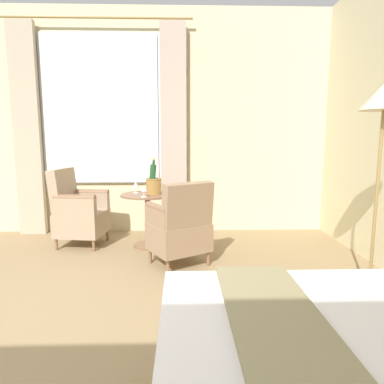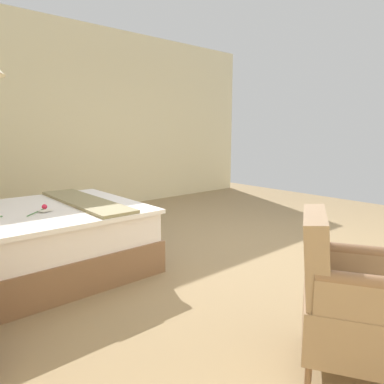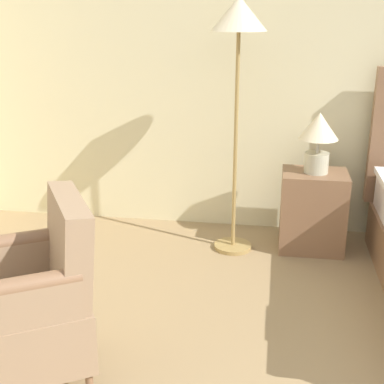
# 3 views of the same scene
# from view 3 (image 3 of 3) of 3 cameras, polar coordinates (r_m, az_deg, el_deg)

# --- Properties ---
(wall_headboard_side) EXTENTS (6.51, 0.12, 3.16)m
(wall_headboard_side) POSITION_cam_3_polar(r_m,az_deg,el_deg) (4.27, 19.10, 16.19)
(wall_headboard_side) COLOR beige
(wall_headboard_side) RESTS_ON ground
(nightstand) EXTENTS (0.49, 0.37, 0.59)m
(nightstand) POSITION_cam_3_polar(r_m,az_deg,el_deg) (4.05, 12.74, -1.98)
(nightstand) COLOR brown
(nightstand) RESTS_ON ground
(bedside_lamp) EXTENTS (0.28, 0.28, 0.44)m
(bedside_lamp) POSITION_cam_3_polar(r_m,az_deg,el_deg) (3.89, 13.35, 5.98)
(bedside_lamp) COLOR #B8B79F
(bedside_lamp) RESTS_ON nightstand
(floor_lamp_brass) EXTENTS (0.38, 0.38, 1.79)m
(floor_lamp_brass) POSITION_cam_3_polar(r_m,az_deg,el_deg) (3.70, 4.98, 16.20)
(floor_lamp_brass) COLOR #A0834B
(floor_lamp_brass) RESTS_ON ground
(armchair_by_window) EXTENTS (0.73, 0.74, 0.92)m
(armchair_by_window) POSITION_cam_3_polar(r_m,az_deg,el_deg) (2.63, -15.98, -10.96)
(armchair_by_window) COLOR brown
(armchair_by_window) RESTS_ON ground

